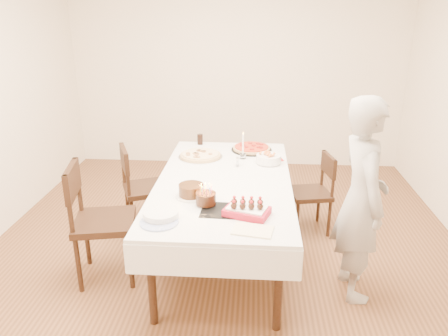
# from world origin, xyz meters

# --- Properties ---
(floor) EXTENTS (5.00, 5.00, 0.00)m
(floor) POSITION_xyz_m (0.00, 0.00, 0.00)
(floor) COLOR #51301B
(floor) RESTS_ON ground
(wall_back) EXTENTS (4.50, 0.04, 2.70)m
(wall_back) POSITION_xyz_m (0.00, 2.50, 1.35)
(wall_back) COLOR beige
(wall_back) RESTS_ON floor
(wall_front) EXTENTS (4.50, 0.04, 2.70)m
(wall_front) POSITION_xyz_m (0.00, -2.50, 1.35)
(wall_front) COLOR beige
(wall_front) RESTS_ON floor
(dining_table) EXTENTS (1.41, 2.27, 0.75)m
(dining_table) POSITION_xyz_m (-0.00, -0.01, 0.38)
(dining_table) COLOR white
(dining_table) RESTS_ON floor
(chair_right_savory) EXTENTS (0.48, 0.48, 0.80)m
(chair_right_savory) POSITION_xyz_m (0.81, 0.54, 0.40)
(chair_right_savory) COLOR black
(chair_right_savory) RESTS_ON floor
(chair_left_savory) EXTENTS (0.61, 0.61, 0.90)m
(chair_left_savory) POSITION_xyz_m (-0.80, 0.44, 0.45)
(chair_left_savory) COLOR black
(chair_left_savory) RESTS_ON floor
(chair_left_dessert) EXTENTS (0.61, 0.61, 1.01)m
(chair_left_dessert) POSITION_xyz_m (-0.95, -0.38, 0.50)
(chair_left_dessert) COLOR black
(chair_left_dessert) RESTS_ON floor
(person) EXTENTS (0.44, 0.61, 1.58)m
(person) POSITION_xyz_m (1.06, -0.44, 0.79)
(person) COLOR #A8A49F
(person) RESTS_ON floor
(pizza_white) EXTENTS (0.47, 0.47, 0.04)m
(pizza_white) POSITION_xyz_m (-0.27, 0.55, 0.77)
(pizza_white) COLOR beige
(pizza_white) RESTS_ON dining_table
(pizza_pepperoni) EXTENTS (0.48, 0.48, 0.04)m
(pizza_pepperoni) POSITION_xyz_m (0.22, 0.81, 0.77)
(pizza_pepperoni) COLOR red
(pizza_pepperoni) RESTS_ON dining_table
(red_placemat) EXTENTS (0.27, 0.27, 0.01)m
(red_placemat) POSITION_xyz_m (0.41, 0.58, 0.75)
(red_placemat) COLOR #B21E1E
(red_placemat) RESTS_ON dining_table
(pasta_bowl) EXTENTS (0.30, 0.30, 0.08)m
(pasta_bowl) POSITION_xyz_m (0.39, 0.43, 0.80)
(pasta_bowl) COLOR white
(pasta_bowl) RESTS_ON dining_table
(taper_candle) EXTENTS (0.08, 0.08, 0.27)m
(taper_candle) POSITION_xyz_m (0.14, 0.55, 0.89)
(taper_candle) COLOR white
(taper_candle) RESTS_ON dining_table
(shaker_pair) EXTENTS (0.09, 0.09, 0.08)m
(shaker_pair) POSITION_xyz_m (0.10, 0.32, 0.79)
(shaker_pair) COLOR white
(shaker_pair) RESTS_ON dining_table
(cola_glass) EXTENTS (0.07, 0.07, 0.11)m
(cola_glass) POSITION_xyz_m (-0.33, 0.98, 0.81)
(cola_glass) COLOR black
(cola_glass) RESTS_ON dining_table
(layer_cake) EXTENTS (0.27, 0.27, 0.10)m
(layer_cake) POSITION_xyz_m (-0.23, -0.37, 0.80)
(layer_cake) COLOR #381F0E
(layer_cake) RESTS_ON dining_table
(cake_board) EXTENTS (0.28, 0.28, 0.01)m
(cake_board) POSITION_xyz_m (0.01, -0.61, 0.75)
(cake_board) COLOR black
(cake_board) RESTS_ON dining_table
(birthday_cake) EXTENTS (0.16, 0.16, 0.15)m
(birthday_cake) POSITION_xyz_m (-0.10, -0.52, 0.84)
(birthday_cake) COLOR #3B1D10
(birthday_cake) RESTS_ON dining_table
(strawberry_box) EXTENTS (0.36, 0.29, 0.08)m
(strawberry_box) POSITION_xyz_m (0.21, -0.66, 0.79)
(strawberry_box) COLOR maroon
(strawberry_box) RESTS_ON dining_table
(box_lid) EXTENTS (0.29, 0.22, 0.02)m
(box_lid) POSITION_xyz_m (0.25, -0.90, 0.75)
(box_lid) COLOR beige
(box_lid) RESTS_ON dining_table
(plate_stack) EXTENTS (0.31, 0.31, 0.05)m
(plate_stack) POSITION_xyz_m (-0.40, -0.75, 0.78)
(plate_stack) COLOR white
(plate_stack) RESTS_ON dining_table
(china_plate) EXTENTS (0.32, 0.32, 0.01)m
(china_plate) POSITION_xyz_m (-0.39, -0.83, 0.76)
(china_plate) COLOR white
(china_plate) RESTS_ON dining_table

